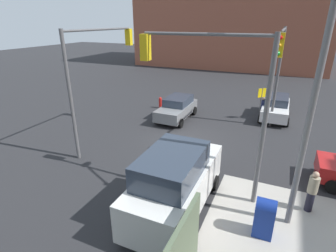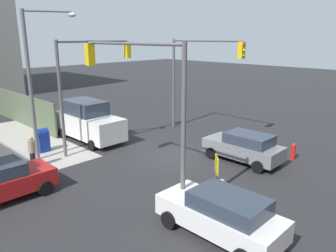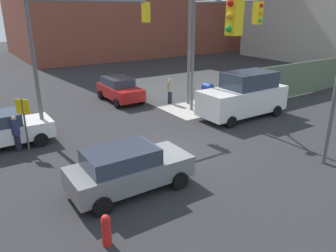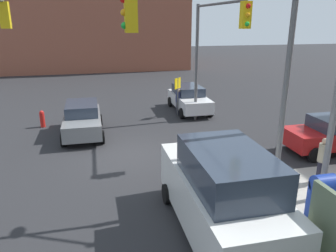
# 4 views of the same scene
# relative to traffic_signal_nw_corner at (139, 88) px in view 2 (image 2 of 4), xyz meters

# --- Properties ---
(ground_plane) EXTENTS (120.00, 120.00, 0.00)m
(ground_plane) POSITION_rel_traffic_signal_nw_corner_xyz_m (2.10, -4.50, -4.67)
(ground_plane) COLOR #28282B
(traffic_signal_nw_corner) EXTENTS (6.20, 0.36, 6.50)m
(traffic_signal_nw_corner) POSITION_rel_traffic_signal_nw_corner_xyz_m (0.00, 0.00, 0.00)
(traffic_signal_nw_corner) COLOR #59595B
(traffic_signal_nw_corner) RESTS_ON ground
(traffic_signal_se_corner) EXTENTS (5.96, 0.36, 6.50)m
(traffic_signal_se_corner) POSITION_rel_traffic_signal_nw_corner_xyz_m (4.31, -9.00, -0.01)
(traffic_signal_se_corner) COLOR #59595B
(traffic_signal_se_corner) RESTS_ON ground
(traffic_signal_ne_corner) EXTENTS (0.36, 5.11, 6.50)m
(traffic_signal_ne_corner) POSITION_rel_traffic_signal_nw_corner_xyz_m (6.60, -1.93, -0.07)
(traffic_signal_ne_corner) COLOR #59595B
(traffic_signal_ne_corner) RESTS_ON ground
(street_lamp_corner) EXTENTS (1.38, 2.46, 8.00)m
(street_lamp_corner) POSITION_rel_traffic_signal_nw_corner_xyz_m (7.15, 0.96, 0.03)
(street_lamp_corner) COLOR slate
(street_lamp_corner) RESTS_ON ground
(warning_sign_two_way) EXTENTS (0.48, 0.48, 2.40)m
(warning_sign_two_way) POSITION_rel_traffic_signal_nw_corner_xyz_m (-3.30, -0.87, -3.03)
(warning_sign_two_way) COLOR #4C4C4C
(warning_sign_two_way) RESTS_ON ground
(mailbox_blue) EXTENTS (0.56, 0.64, 1.43)m
(mailbox_blue) POSITION_rel_traffic_signal_nw_corner_xyz_m (8.30, 0.50, -3.91)
(mailbox_blue) COLOR navy
(mailbox_blue) RESTS_ON ground
(fire_hydrant) EXTENTS (0.26, 0.26, 0.94)m
(fire_hydrant) POSITION_rel_traffic_signal_nw_corner_xyz_m (-2.90, -8.70, -4.19)
(fire_hydrant) COLOR red
(fire_hydrant) RESTS_ON ground
(hatchback_white) EXTENTS (4.47, 2.02, 1.62)m
(hatchback_white) POSITION_rel_traffic_signal_nw_corner_xyz_m (-4.32, 0.16, -3.83)
(hatchback_white) COLOR white
(hatchback_white) RESTS_ON ground
(sedan_gray) EXTENTS (4.27, 2.02, 1.62)m
(sedan_gray) POSITION_rel_traffic_signal_nw_corner_xyz_m (-1.10, -6.48, -3.83)
(sedan_gray) COLOR slate
(sedan_gray) RESTS_ON ground
(coupe_red) EXTENTS (2.02, 3.95, 1.62)m
(coupe_red) POSITION_rel_traffic_signal_nw_corner_xyz_m (3.77, 4.41, -3.83)
(coupe_red) COLOR #B21919
(coupe_red) RESTS_ON ground
(van_white_delivery) EXTENTS (5.40, 2.32, 2.62)m
(van_white_delivery) POSITION_rel_traffic_signal_nw_corner_xyz_m (8.35, -2.70, -3.39)
(van_white_delivery) COLOR white
(van_white_delivery) RESTS_ON ground
(pedestrian_crossing) EXTENTS (0.36, 0.36, 1.72)m
(pedestrian_crossing) POSITION_rel_traffic_signal_nw_corner_xyz_m (6.30, 2.00, -3.78)
(pedestrian_crossing) COLOR #9E937A
(pedestrian_crossing) RESTS_ON ground
(pedestrian_waiting) EXTENTS (0.36, 0.36, 1.64)m
(pedestrian_waiting) POSITION_rel_traffic_signal_nw_corner_xyz_m (-3.70, -0.70, -3.83)
(pedestrian_waiting) COLOR navy
(pedestrian_waiting) RESTS_ON ground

